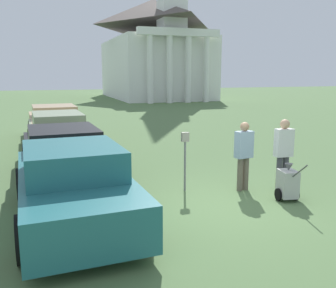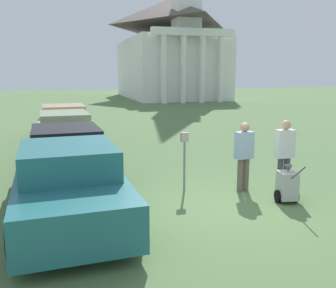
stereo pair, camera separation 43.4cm
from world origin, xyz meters
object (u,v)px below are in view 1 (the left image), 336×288
Objects in this scene: parked_car_teal at (73,185)px; parked_car_tan at (54,124)px; parked_car_black at (64,155)px; person_worker at (244,152)px; person_supervisor at (283,150)px; parked_car_sage at (58,135)px; church at (155,46)px; parking_meter at (185,151)px; equipment_cart at (288,184)px.

parked_car_teal is 9.42m from parked_car_tan.
parked_car_tan reaches higher than parked_car_black.
person_worker is 0.96× the size of person_supervisor.
parked_car_teal is 0.94× the size of parked_car_black.
parked_car_tan is (-0.00, 6.46, 0.01)m from parked_car_black.
person_worker is (4.04, -5.52, 0.24)m from parked_car_sage.
parked_car_black is 3.06× the size of person_worker.
church is at bearing -98.83° from person_supervisor.
person_supervisor is at bearing -17.39° from parking_meter.
parked_car_black is at bearing -92.73° from parked_car_sage.
parked_car_tan is 8.81m from parking_meter.
parked_car_black is at bearing 154.09° from equipment_cart.
person_supervisor is at bearing 153.01° from person_worker.
parked_car_black is 5.60m from person_supervisor.
church is at bearing 66.52° from parked_car_black.
parked_car_sage is at bearing 87.27° from parked_car_teal.
person_worker is 0.95m from person_supervisor.
church is at bearing 68.15° from parked_car_teal.
person_worker is at bearing -15.57° from person_supervisor.
parked_car_teal is at bearing 6.69° from person_supervisor.
parked_car_black is 2.95× the size of person_supervisor.
parked_car_black is (-0.00, 2.96, -0.02)m from parked_car_teal.
parked_car_tan is at bearing 87.27° from parked_car_sage.
parking_meter is 35.45m from church.
parked_car_tan is at bearing 107.79° from parking_meter.
parked_car_black is 6.46m from parked_car_tan.
person_supervisor reaches higher than parking_meter.
parked_car_sage is 3.27m from parked_car_tan.
parked_car_tan is at bearing -115.40° from church.
parking_meter is 0.86× the size of person_worker.
parked_car_black is at bearing 87.27° from parked_car_teal.
parked_car_tan is 4.89× the size of equipment_cart.
person_supervisor is (4.94, -9.09, 0.29)m from parked_car_tan.
parked_car_teal is 6.15m from parked_car_sage.
person_worker is at bearing 6.13° from parked_car_teal.
equipment_cart is at bearing -38.41° from parked_car_black.
person_worker is (4.04, -8.79, 0.25)m from parked_car_tan.
person_supervisor is 0.96m from equipment_cart.
person_supervisor is at bearing 73.65° from equipment_cart.
parked_car_tan reaches higher than equipment_cart.
person_supervisor is at bearing -52.41° from parked_car_sage.
equipment_cart is at bearing 66.74° from person_supervisor.
person_supervisor is at bearing -101.69° from church.
parked_car_black is 3.33m from parking_meter.
church is at bearing 74.48° from parking_meter.
parking_meter is at bearing -105.52° from church.
parked_car_tan is 2.95× the size of person_worker.
equipment_cart is 36.41m from church.
person_worker is 1.66× the size of equipment_cart.
person_worker reaches higher than parked_car_teal.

